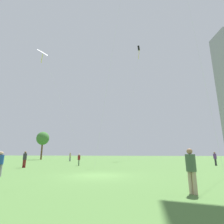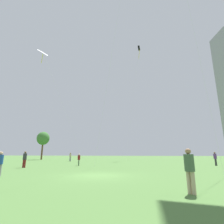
% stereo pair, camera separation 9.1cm
% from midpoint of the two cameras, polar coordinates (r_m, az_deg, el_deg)
% --- Properties ---
extents(ground, '(280.00, 280.00, 0.00)m').
position_cam_midpoint_polar(ground, '(13.56, -5.09, -20.05)').
color(ground, '#4C7538').
extents(person_standing_0, '(0.40, 0.40, 1.80)m').
position_cam_midpoint_polar(person_standing_0, '(28.66, 30.65, -12.75)').
color(person_standing_0, '#2D2D33').
rests_on(person_standing_0, ground).
extents(person_standing_1, '(0.41, 0.41, 1.84)m').
position_cam_midpoint_polar(person_standing_1, '(23.09, -26.81, -13.36)').
color(person_standing_1, maroon).
rests_on(person_standing_1, ground).
extents(person_standing_2, '(0.40, 0.40, 1.82)m').
position_cam_midpoint_polar(person_standing_2, '(39.85, -13.64, -13.92)').
color(person_standing_2, gray).
rests_on(person_standing_2, ground).
extents(person_standing_3, '(0.40, 0.40, 1.82)m').
position_cam_midpoint_polar(person_standing_3, '(24.28, -33.01, -12.62)').
color(person_standing_3, '#3F593F').
rests_on(person_standing_3, ground).
extents(person_standing_4, '(0.38, 0.38, 1.70)m').
position_cam_midpoint_polar(person_standing_4, '(15.02, -32.89, -13.61)').
color(person_standing_4, gray).
rests_on(person_standing_4, ground).
extents(person_standing_5, '(0.39, 0.39, 1.76)m').
position_cam_midpoint_polar(person_standing_5, '(8.01, 24.21, -16.19)').
color(person_standing_5, tan).
rests_on(person_standing_5, ground).
extents(person_standing_6, '(0.35, 0.35, 1.57)m').
position_cam_midpoint_polar(person_standing_6, '(24.60, -10.90, -14.83)').
color(person_standing_6, '#3F593F').
rests_on(person_standing_6, ground).
extents(kite_flying_0, '(4.07, 7.11, 34.87)m').
position_cam_midpoint_polar(kite_flying_0, '(58.92, 8.70, 19.80)').
color(kite_flying_0, silver).
rests_on(kite_flying_0, ground).
extents(kite_flying_3, '(10.46, 7.34, 25.29)m').
position_cam_midpoint_polar(kite_flying_3, '(44.80, -21.83, 17.60)').
color(kite_flying_3, silver).
rests_on(kite_flying_3, ground).
extents(park_tree_0, '(3.44, 3.44, 7.67)m').
position_cam_midpoint_polar(park_tree_0, '(53.19, -21.80, -8.08)').
color(park_tree_0, brown).
rests_on(park_tree_0, ground).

